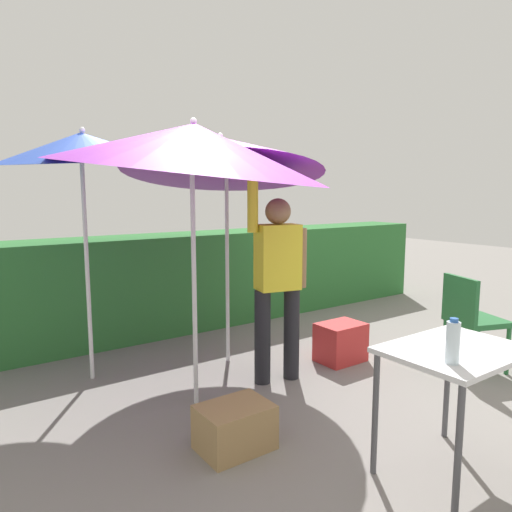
{
  "coord_description": "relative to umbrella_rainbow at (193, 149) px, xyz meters",
  "views": [
    {
      "loc": [
        -2.29,
        -2.96,
        1.64
      ],
      "look_at": [
        0.0,
        0.3,
        1.1
      ],
      "focal_mm": 32.5,
      "sensor_mm": 36.0,
      "label": 1
    }
  ],
  "objects": [
    {
      "name": "umbrella_orange",
      "position": [
        0.65,
        0.65,
        0.02
      ],
      "size": [
        1.94,
        1.92,
        2.37
      ],
      "color": "silver",
      "rests_on": "ground_plane"
    },
    {
      "name": "umbrella_yellow",
      "position": [
        -0.54,
        0.94,
        0.04
      ],
      "size": [
        1.44,
        1.43,
        2.22
      ],
      "color": "silver",
      "rests_on": "ground_plane"
    },
    {
      "name": "hedge_row",
      "position": [
        0.67,
        1.95,
        -1.39
      ],
      "size": [
        8.0,
        0.7,
        1.15
      ],
      "primitive_type": "cube",
      "color": "#2D7033",
      "rests_on": "ground_plane"
    },
    {
      "name": "folding_table",
      "position": [
        0.77,
        -1.7,
        -1.3
      ],
      "size": [
        0.8,
        0.6,
        0.77
      ],
      "color": "#4C4C51",
      "rests_on": "ground_plane"
    },
    {
      "name": "ground_plane",
      "position": [
        0.67,
        -0.16,
        -1.97
      ],
      "size": [
        24.0,
        24.0,
        0.0
      ],
      "primitive_type": "plane",
      "color": "gray"
    },
    {
      "name": "person_vendor",
      "position": [
        0.78,
        -0.03,
        -1.03
      ],
      "size": [
        0.56,
        0.29,
        1.88
      ],
      "color": "black",
      "rests_on": "ground_plane"
    },
    {
      "name": "chair_plastic",
      "position": [
        2.39,
        -0.86,
        -1.46
      ],
      "size": [
        0.56,
        0.56,
        0.89
      ],
      "color": "#236633",
      "rests_on": "ground_plane"
    },
    {
      "name": "crate_cardboard",
      "position": [
        -0.12,
        -0.75,
        -1.82
      ],
      "size": [
        0.46,
        0.34,
        0.29
      ],
      "primitive_type": "cube",
      "color": "#9E7A4C",
      "rests_on": "ground_plane"
    },
    {
      "name": "cooler_box",
      "position": [
        1.58,
        -0.01,
        -1.78
      ],
      "size": [
        0.45,
        0.33,
        0.38
      ],
      "primitive_type": "cube",
      "color": "red",
      "rests_on": "ground_plane"
    },
    {
      "name": "umbrella_rainbow",
      "position": [
        0.0,
        0.0,
        0.0
      ],
      "size": [
        2.1,
        2.09,
        2.31
      ],
      "color": "silver",
      "rests_on": "ground_plane"
    },
    {
      "name": "bottle_water",
      "position": [
        0.53,
        -1.83,
        -1.09
      ],
      "size": [
        0.07,
        0.07,
        0.24
      ],
      "color": "silver",
      "rests_on": "folding_table"
    }
  ]
}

